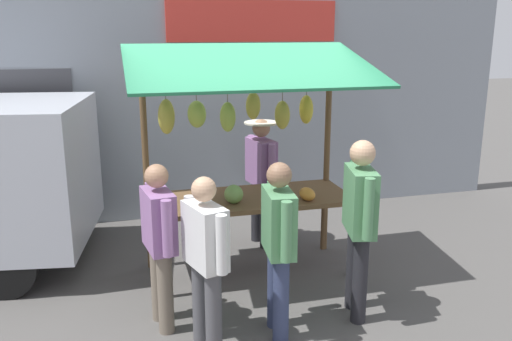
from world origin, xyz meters
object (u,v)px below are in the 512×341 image
object	(u,v)px
vendor_with_sunhat	(261,172)
shopper_with_ponytail	(205,253)
shopper_with_shopping_bag	(359,216)
shopper_in_striped_shirt	(278,239)
shopper_in_grey_tee	(159,236)
market_stall	(247,135)

from	to	relation	value
vendor_with_sunhat	shopper_with_ponytail	size ratio (longest dim) A/B	1.06
shopper_with_shopping_bag	shopper_in_striped_shirt	xyz separation A→B (m)	(0.82, 0.14, -0.08)
vendor_with_sunhat	shopper_in_striped_shirt	distance (m)	2.11
shopper_with_ponytail	shopper_in_grey_tee	distance (m)	0.55
shopper_with_shopping_bag	shopper_with_ponytail	size ratio (longest dim) A/B	1.12
market_stall	shopper_in_striped_shirt	xyz separation A→B (m)	(0.06, 1.36, -0.64)
shopper_with_ponytail	market_stall	bearing A→B (deg)	-43.69
market_stall	vendor_with_sunhat	distance (m)	1.00
shopper_in_striped_shirt	shopper_with_shopping_bag	bearing A→B (deg)	-75.29
vendor_with_sunhat	shopper_in_striped_shirt	world-z (taller)	vendor_with_sunhat
shopper_with_shopping_bag	shopper_in_grey_tee	size ratio (longest dim) A/B	1.11
market_stall	shopper_in_striped_shirt	size ratio (longest dim) A/B	1.58
shopper_with_shopping_bag	shopper_in_striped_shirt	size ratio (longest dim) A/B	1.07
shopper_with_shopping_bag	shopper_with_ponytail	bearing A→B (deg)	109.68
shopper_in_striped_shirt	shopper_with_ponytail	distance (m)	0.64
vendor_with_sunhat	shopper_in_striped_shirt	xyz separation A→B (m)	(0.41, 2.06, -0.03)
vendor_with_sunhat	shopper_in_grey_tee	world-z (taller)	vendor_with_sunhat
market_stall	shopper_in_striped_shirt	distance (m)	1.51
shopper_with_shopping_bag	shopper_with_ponytail	xyz separation A→B (m)	(1.46, 0.17, -0.13)
market_stall	shopper_with_ponytail	bearing A→B (deg)	63.39
vendor_with_sunhat	shopper_in_grey_tee	xyz separation A→B (m)	(1.39, 1.66, -0.07)
shopper_with_ponytail	shopper_in_grey_tee	world-z (taller)	shopper_in_grey_tee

